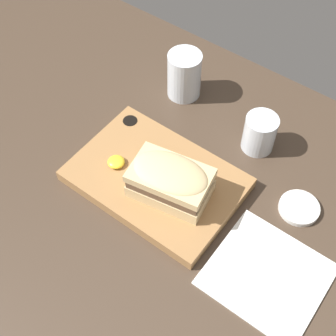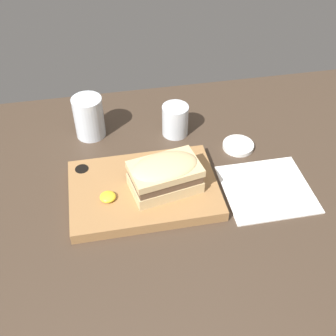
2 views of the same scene
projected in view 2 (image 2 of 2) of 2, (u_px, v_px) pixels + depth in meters
dining_table at (177, 200)px, 96.19cm from camera, size 161.78×92.14×2.00cm
serving_board at (143, 190)px, 95.47cm from camera, size 33.24×22.78×2.69cm
sandwich at (165, 174)px, 91.30cm from camera, size 16.46×11.88×7.73cm
mustard_dollop at (108, 196)px, 91.26cm from camera, size 3.49×3.49×1.40cm
water_glass at (89, 119)px, 109.08cm from camera, size 7.73×7.73×11.16cm
wine_glass at (175, 121)px, 110.16cm from camera, size 6.89×6.89×8.39cm
napkin at (267, 189)px, 97.19cm from camera, size 19.96×18.78×0.40cm
condiment_dish at (238, 146)px, 107.96cm from camera, size 7.96×7.96×1.13cm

